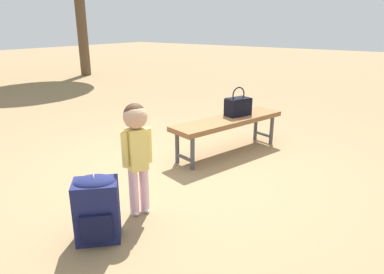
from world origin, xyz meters
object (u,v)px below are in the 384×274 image
handbag (238,106)px  backpack_large (97,207)px  child_standing (136,142)px  park_bench (228,123)px

handbag → backpack_large: size_ratio=0.67×
handbag → child_standing: size_ratio=0.38×
park_bench → backpack_large: bearing=4.1°
park_bench → backpack_large: size_ratio=3.01×
park_bench → handbag: 0.27m
child_standing → park_bench: bearing=-175.4°
park_bench → backpack_large: backpack_large is taller
handbag → child_standing: 1.94m
park_bench → child_standing: size_ratio=1.69×
park_bench → child_standing: (1.74, 0.14, 0.26)m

